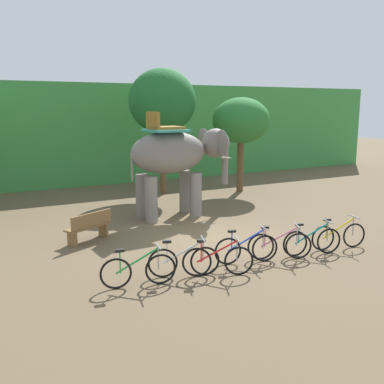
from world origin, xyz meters
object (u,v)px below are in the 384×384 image
Objects in this scene: bike_red at (218,260)px; wooden_bench at (89,226)px; tree_far_left at (162,102)px; bike_white at (184,261)px; tree_center_right at (241,121)px; bike_pink at (280,245)px; bike_green at (138,270)px; elephant at (177,156)px; bike_yellow at (339,236)px; bike_teal at (312,241)px; bike_blue at (246,249)px.

bike_red is 4.57m from wooden_bench.
bike_white is (-3.85, -9.55, -3.79)m from tree_far_left.
tree_center_right is 10.03m from bike_pink.
tree_far_left is 11.49m from bike_green.
wooden_bench is at bearing -156.15° from elephant.
bike_white is at bearing -72.67° from wooden_bench.
tree_center_right is 12.28m from bike_green.
bike_white is 4.79m from bike_yellow.
elephant is at bearing -107.82° from tree_far_left.
elephant reaches higher than bike_green.
bike_green is 1.10× the size of wooden_bench.
bike_green is at bearing 177.76° from bike_teal.
tree_far_left is 3.35× the size of bike_yellow.
tree_far_left is 3.68× the size of wooden_bench.
tree_center_right reaches higher than bike_white.
bike_white is (-7.28, -8.36, -2.91)m from tree_center_right.
bike_green is (-3.70, -5.50, -1.82)m from elephant.
elephant is 2.57× the size of bike_white.
tree_far_left is 3.46× the size of bike_white.
bike_white and bike_pink have the same top height.
bike_teal is (-3.52, -8.61, -2.91)m from tree_center_right.
wooden_bench is (-3.02, 3.74, 0.09)m from bike_blue.
bike_yellow is at bearing -2.53° from bike_white.
bike_pink is (2.04, 0.23, 0.00)m from bike_red.
bike_yellow is (5.95, -0.15, 0.00)m from bike_green.
bike_green is 1.17m from bike_white.
bike_green reaches higher than wooden_bench.
bike_red is at bearing -25.62° from bike_white.
bike_blue is (3.00, 0.12, 0.00)m from bike_green.
bike_pink is (-4.52, -8.47, -2.91)m from tree_center_right.
bike_red is 1.18m from bike_blue.
bike_teal is at bearing -90.54° from tree_far_left.
tree_far_left is 10.42m from bike_blue.
bike_yellow is (4.06, 0.14, 0.00)m from bike_red.
tree_center_right is at bearing 44.87° from bike_green.
tree_center_right is at bearing 48.92° from bike_white.
bike_white and bike_red have the same top height.
bike_yellow reaches higher than wooden_bench.
tree_center_right reaches higher than bike_teal.
tree_center_right reaches higher than bike_green.
tree_far_left is at bearing 160.78° from tree_center_right.
bike_yellow is (2.96, -0.27, 0.00)m from bike_blue.
bike_green is at bearing -117.58° from tree_far_left.
elephant is 2.62× the size of bike_red.
tree_far_left is 10.98m from bike_white.
bike_green is 4.93m from bike_teal.
bike_blue reaches higher than wooden_bench.
wooden_bench is at bearing 90.29° from bike_green.
bike_green is 1.01× the size of bike_teal.
bike_red is (-3.13, -9.90, -3.79)m from tree_far_left.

